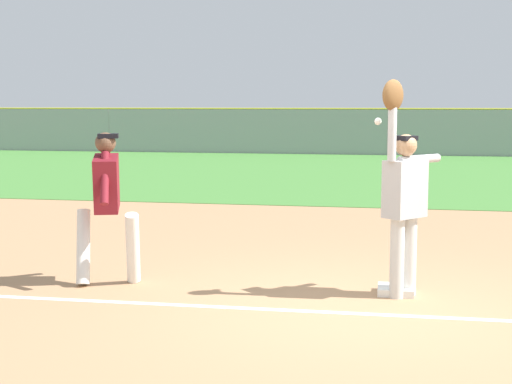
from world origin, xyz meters
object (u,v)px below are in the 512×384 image
object	(u,v)px
fielder	(404,192)
baseball	(378,121)
first_base	(396,290)
parked_car_black	(231,132)
runner	(107,197)
parked_car_white	(354,134)
parked_car_tan	(499,135)

from	to	relation	value
fielder	baseball	distance (m)	0.78
first_base	parked_car_black	world-z (taller)	parked_car_black
baseball	first_base	bearing A→B (deg)	32.00
first_base	baseball	distance (m)	1.83
fielder	baseball	xyz separation A→B (m)	(-0.28, -0.03, 0.73)
runner	parked_car_white	bearing A→B (deg)	69.07
baseball	parked_car_white	xyz separation A→B (m)	(-1.62, 25.60, -1.18)
first_base	fielder	world-z (taller)	fielder
fielder	runner	world-z (taller)	fielder
runner	baseball	world-z (taller)	baseball
fielder	parked_car_white	size ratio (longest dim) A/B	0.51
first_base	fielder	size ratio (longest dim) A/B	0.17
baseball	parked_car_black	world-z (taller)	baseball
first_base	parked_car_white	xyz separation A→B (m)	(-1.84, 25.46, 0.63)
baseball	parked_car_black	xyz separation A→B (m)	(-7.45, 26.52, -1.18)
baseball	parked_car_white	size ratio (longest dim) A/B	0.02
first_base	baseball	size ratio (longest dim) A/B	5.14
parked_car_tan	parked_car_white	bearing A→B (deg)	177.27
parked_car_black	first_base	bearing A→B (deg)	-67.62
baseball	parked_car_tan	distance (m)	26.47
parked_car_white	first_base	bearing A→B (deg)	-87.13
first_base	runner	size ratio (longest dim) A/B	0.22
fielder	parked_car_tan	bearing A→B (deg)	-58.95
first_base	baseball	world-z (taller)	baseball
runner	parked_car_tan	xyz separation A→B (m)	(7.60, 26.08, -0.32)
first_base	runner	bearing A→B (deg)	-176.80
runner	parked_car_black	bearing A→B (deg)	81.67
runner	baseball	xyz separation A→B (m)	(2.97, 0.04, 0.86)
baseball	runner	bearing A→B (deg)	-179.21
parked_car_black	parked_car_white	distance (m)	5.91
fielder	parked_car_tan	size ratio (longest dim) A/B	0.50
parked_car_tan	baseball	bearing A→B (deg)	-106.78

